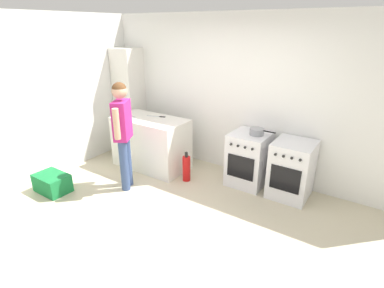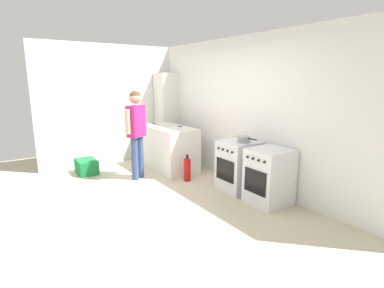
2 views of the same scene
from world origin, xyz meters
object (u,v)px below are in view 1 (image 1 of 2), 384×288
Objects in this scene: oven_right at (292,170)px; knife_bread at (157,116)px; knife_chef at (129,116)px; recycling_crate_lower at (52,183)px; larder_cabinet at (130,100)px; oven_left at (249,159)px; pot at (257,132)px; person at (123,127)px; fire_extinguisher at (186,168)px.

knife_bread is at bearing -174.58° from oven_right.
knife_chef is 0.60× the size of recycling_crate_lower.
larder_cabinet is (-0.27, 2.02, 0.86)m from recycling_crate_lower.
knife_bread is at bearing 67.35° from recycling_crate_lower.
oven_left is 1.63× the size of recycling_crate_lower.
pot is (-0.58, -0.00, 0.47)m from oven_right.
person is (-2.20, -1.18, 0.57)m from oven_right.
fire_extinguisher is at bearing 46.95° from person.
larder_cabinet is at bearing 97.63° from recycling_crate_lower.
fire_extinguisher is 0.96× the size of recycling_crate_lower.
fire_extinguisher is (-0.87, -0.48, -0.21)m from oven_left.
person is at bearing -142.31° from oven_left.
fire_extinguisher is (-1.55, -0.48, -0.21)m from oven_right.
knife_bread and knife_chef have the same top height.
fire_extinguisher is at bearing 43.56° from recycling_crate_lower.
person is at bearing -49.86° from knife_chef.
pot is 0.76× the size of recycling_crate_lower.
oven_right is at bearing 28.14° from person.
oven_right is 0.42× the size of larder_cabinet.
knife_bread is (-1.67, -0.22, 0.48)m from oven_left.
fire_extinguisher is (0.65, 0.70, -0.78)m from person.
knife_bread is 0.17× the size of larder_cabinet.
person is at bearing -48.60° from larder_cabinet.
larder_cabinet reaches higher than fire_extinguisher.
knife_chef is (-0.45, -0.24, 0.00)m from knife_bread.
larder_cabinet reaches higher than person.
oven_right is 3.62m from recycling_crate_lower.
oven_right is 2.15× the size of pot.
knife_bread is 0.69× the size of fire_extinguisher.
person reaches higher than fire_extinguisher.
larder_cabinet is (-1.78, 0.58, 0.78)m from fire_extinguisher.
pot is 0.24× the size of person.
oven_right is at bearing 32.05° from recycling_crate_lower.
pot is at bearing -2.15° from larder_cabinet.
pot is at bearing -0.76° from oven_left.
knife_bread is at bearing 162.42° from fire_extinguisher.
knife_chef is 0.62× the size of fire_extinguisher.
larder_cabinet reaches higher than oven_right.
knife_chef is 1.66m from recycling_crate_lower.
person reaches higher than oven_left.
oven_right is at bearing 5.42° from knife_bread.
knife_chef reaches higher than recycling_crate_lower.
larder_cabinet is (-0.98, 0.33, 0.10)m from knife_bread.
oven_left is at bearing 7.59° from knife_bread.
recycling_crate_lower is at bearing -136.44° from fire_extinguisher.
pot is 1.28m from fire_extinguisher.
knife_chef is 0.16× the size of larder_cabinet.
knife_chef is (-2.22, -0.46, 0.00)m from pot.
oven_left is at bearing 28.78° from fire_extinguisher.
oven_left reaches higher than recycling_crate_lower.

